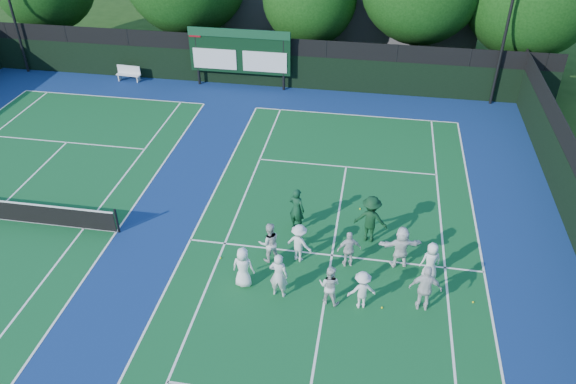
# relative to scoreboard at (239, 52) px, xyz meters

# --- Properties ---
(ground) EXTENTS (120.00, 120.00, 0.00)m
(ground) POSITION_rel_scoreboard_xyz_m (7.01, -15.59, -2.19)
(ground) COLOR #18370F
(ground) RESTS_ON ground
(court_apron) EXTENTS (34.00, 32.00, 0.01)m
(court_apron) POSITION_rel_scoreboard_xyz_m (1.01, -14.59, -2.19)
(court_apron) COLOR navy
(court_apron) RESTS_ON ground
(near_court) EXTENTS (11.05, 23.85, 0.01)m
(near_court) POSITION_rel_scoreboard_xyz_m (7.01, -14.59, -2.18)
(near_court) COLOR #115728
(near_court) RESTS_ON ground
(back_fence) EXTENTS (34.00, 0.08, 3.00)m
(back_fence) POSITION_rel_scoreboard_xyz_m (1.01, 0.41, -0.83)
(back_fence) COLOR black
(back_fence) RESTS_ON ground
(scoreboard) EXTENTS (6.00, 0.21, 3.55)m
(scoreboard) POSITION_rel_scoreboard_xyz_m (0.00, 0.00, 0.00)
(scoreboard) COLOR black
(scoreboard) RESTS_ON ground
(clubhouse) EXTENTS (18.00, 6.00, 4.00)m
(clubhouse) POSITION_rel_scoreboard_xyz_m (5.01, 8.41, -0.19)
(clubhouse) COLOR #5B5B60
(clubhouse) RESTS_ON ground
(bench) EXTENTS (1.53, 0.51, 0.95)m
(bench) POSITION_rel_scoreboard_xyz_m (-6.99, -0.22, -1.68)
(bench) COLOR white
(bench) RESTS_ON ground
(tree_c) EXTENTS (5.74, 5.74, 7.24)m
(tree_c) POSITION_rel_scoreboard_xyz_m (3.69, 3.99, 2.03)
(tree_c) COLOR black
(tree_c) RESTS_ON ground
(tennis_ball_0) EXTENTS (0.07, 0.07, 0.07)m
(tennis_ball_0) POSITION_rel_scoreboard_xyz_m (2.97, -15.46, -2.16)
(tennis_ball_0) COLOR yellow
(tennis_ball_0) RESTS_ON ground
(tennis_ball_2) EXTENTS (0.07, 0.07, 0.07)m
(tennis_ball_2) POSITION_rel_scoreboard_xyz_m (11.95, -16.22, -2.16)
(tennis_ball_2) COLOR yellow
(tennis_ball_2) RESTS_ON ground
(tennis_ball_4) EXTENTS (0.07, 0.07, 0.07)m
(tennis_ball_4) POSITION_rel_scoreboard_xyz_m (7.86, -11.47, -2.16)
(tennis_ball_4) COLOR yellow
(tennis_ball_4) RESTS_ON ground
(tennis_ball_5) EXTENTS (0.07, 0.07, 0.07)m
(tennis_ball_5) POSITION_rel_scoreboard_xyz_m (8.94, -16.99, -2.16)
(tennis_ball_5) COLOR yellow
(tennis_ball_5) RESTS_ON ground
(player_front_0) EXTENTS (0.80, 0.55, 1.58)m
(player_front_0) POSITION_rel_scoreboard_xyz_m (4.14, -16.64, -1.40)
(player_front_0) COLOR white
(player_front_0) RESTS_ON ground
(player_front_1) EXTENTS (0.69, 0.49, 1.77)m
(player_front_1) POSITION_rel_scoreboard_xyz_m (5.44, -16.93, -1.30)
(player_front_1) COLOR silver
(player_front_1) RESTS_ON ground
(player_front_2) EXTENTS (0.84, 0.72, 1.52)m
(player_front_2) POSITION_rel_scoreboard_xyz_m (7.15, -16.98, -1.43)
(player_front_2) COLOR silver
(player_front_2) RESTS_ON ground
(player_front_3) EXTENTS (1.05, 0.77, 1.46)m
(player_front_3) POSITION_rel_scoreboard_xyz_m (8.22, -17.00, -1.46)
(player_front_3) COLOR white
(player_front_3) RESTS_ON ground
(player_front_4) EXTENTS (1.05, 0.44, 1.80)m
(player_front_4) POSITION_rel_scoreboard_xyz_m (10.24, -16.76, -1.29)
(player_front_4) COLOR silver
(player_front_4) RESTS_ON ground
(player_back_0) EXTENTS (0.96, 0.87, 1.63)m
(player_back_0) POSITION_rel_scoreboard_xyz_m (4.77, -15.20, -1.38)
(player_back_0) COLOR silver
(player_back_0) RESTS_ON ground
(player_back_1) EXTENTS (1.14, 0.90, 1.55)m
(player_back_1) POSITION_rel_scoreboard_xyz_m (5.84, -15.01, -1.42)
(player_back_1) COLOR white
(player_back_1) RESTS_ON ground
(player_back_2) EXTENTS (0.95, 0.62, 1.49)m
(player_back_2) POSITION_rel_scoreboard_xyz_m (7.64, -15.02, -1.44)
(player_back_2) COLOR silver
(player_back_2) RESTS_ON ground
(player_back_3) EXTENTS (1.63, 0.84, 1.68)m
(player_back_3) POSITION_rel_scoreboard_xyz_m (9.46, -14.70, -1.35)
(player_back_3) COLOR white
(player_back_3) RESTS_ON ground
(player_back_4) EXTENTS (0.84, 0.67, 1.49)m
(player_back_4) POSITION_rel_scoreboard_xyz_m (10.50, -15.17, -1.45)
(player_back_4) COLOR white
(player_back_4) RESTS_ON ground
(coach_left) EXTENTS (0.79, 0.67, 1.83)m
(coach_left) POSITION_rel_scoreboard_xyz_m (5.45, -13.14, -1.28)
(coach_left) COLOR #103C23
(coach_left) RESTS_ON ground
(coach_right) EXTENTS (1.36, 0.90, 1.97)m
(coach_right) POSITION_rel_scoreboard_xyz_m (8.31, -13.41, -1.21)
(coach_right) COLOR #0E3319
(coach_right) RESTS_ON ground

